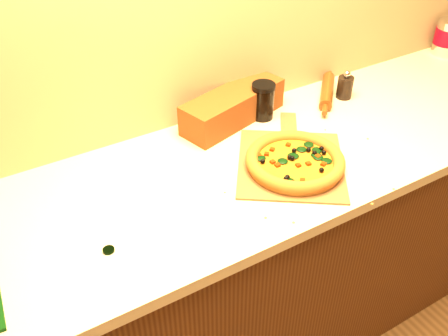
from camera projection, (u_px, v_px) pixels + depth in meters
cabinet at (228, 270)px, 1.86m from camera, size 2.80×0.65×0.86m
countertop at (229, 175)px, 1.59m from camera, size 2.84×0.68×0.04m
pizza_peel at (290, 161)px, 1.61m from camera, size 0.48×0.52×0.01m
pizza at (295, 161)px, 1.57m from camera, size 0.31×0.31×0.04m
bottle_cap at (109, 250)px, 1.30m from camera, size 0.03×0.03×0.01m
pepper_grinder at (345, 86)px, 1.92m from camera, size 0.06×0.06×0.11m
rolling_pin at (327, 91)px, 1.94m from camera, size 0.25×0.27×0.05m
coffee_canister at (448, 37)px, 2.22m from camera, size 0.11×0.11×0.16m
bread_bag at (233, 107)px, 1.78m from camera, size 0.43×0.24×0.11m
dark_jar at (263, 101)px, 1.79m from camera, size 0.08×0.08×0.13m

